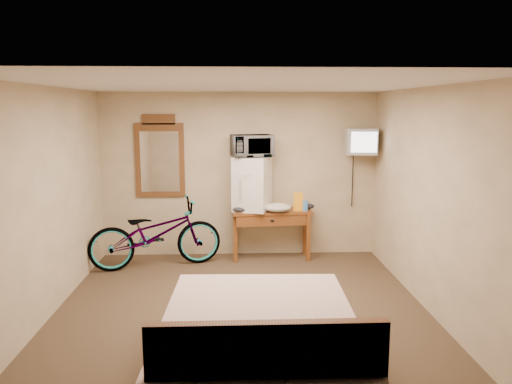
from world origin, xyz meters
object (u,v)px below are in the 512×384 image
wall_mirror (160,157)px  bed (260,345)px  microwave (252,146)px  crt_television (361,141)px  blue_cup (305,206)px  desk (271,219)px  bicycle (156,234)px  mini_fridge (252,184)px

wall_mirror → bed: wall_mirror is taller
microwave → crt_television: size_ratio=1.00×
blue_cup → desk: bearing=174.3°
microwave → blue_cup: 1.19m
wall_mirror → bicycle: (-0.01, -0.59, -1.04)m
desk → mini_fridge: size_ratio=1.52×
desk → mini_fridge: mini_fridge is taller
desk → bicycle: bearing=-169.3°
bed → bicycle: bearing=113.5°
crt_television → bicycle: size_ratio=0.31×
desk → microwave: (-0.29, 0.03, 1.10)m
bicycle → microwave: bearing=-91.7°
bed → microwave: bearing=89.0°
mini_fridge → bed: 3.51m
desk → wall_mirror: bearing=170.9°
blue_cup → bed: same height
microwave → bicycle: (-1.39, -0.34, -1.22)m
desk → crt_television: crt_television is taller
desk → bed: (-0.35, -3.37, -0.32)m
mini_fridge → blue_cup: bearing=-5.5°
blue_cup → crt_television: size_ratio=0.26×
mini_fridge → bicycle: (-1.39, -0.34, -0.66)m
mini_fridge → wall_mirror: wall_mirror is taller
mini_fridge → desk: bearing=-5.4°
mini_fridge → bicycle: size_ratio=0.43×
mini_fridge → crt_television: (1.61, -0.01, 0.62)m
desk → microwave: bearing=174.6°
bed → wall_mirror: bearing=110.0°
desk → blue_cup: (0.50, -0.05, 0.21)m
mini_fridge → crt_television: crt_television is taller
desk → wall_mirror: size_ratio=0.98×
wall_mirror → bicycle: bearing=-90.6°
desk → blue_cup: 0.54m
blue_cup → wall_mirror: size_ratio=0.12×
microwave → mini_fridge: bearing=-136.8°
wall_mirror → mini_fridge: bearing=-9.9°
mini_fridge → wall_mirror: size_ratio=0.65×
microwave → wall_mirror: (-1.38, 0.24, -0.18)m
mini_fridge → blue_cup: 0.86m
mini_fridge → bicycle: mini_fridge is taller
bicycle → bed: bicycle is taller
crt_television → microwave: bearing=179.7°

